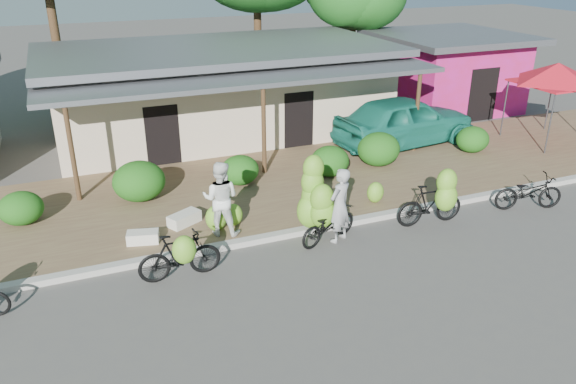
# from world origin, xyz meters

# --- Properties ---
(ground) EXTENTS (100.00, 100.00, 0.00)m
(ground) POSITION_xyz_m (0.00, 0.00, 0.00)
(ground) COLOR #504D4B
(ground) RESTS_ON ground
(sidewalk) EXTENTS (60.00, 6.00, 0.12)m
(sidewalk) POSITION_xyz_m (0.00, 5.00, 0.06)
(sidewalk) COLOR olive
(sidewalk) RESTS_ON ground
(curb) EXTENTS (60.00, 0.25, 0.15)m
(curb) POSITION_xyz_m (0.00, 2.00, 0.07)
(curb) COLOR #A8A399
(curb) RESTS_ON ground
(shop_main) EXTENTS (13.00, 8.50, 3.35)m
(shop_main) POSITION_xyz_m (0.00, 10.93, 1.72)
(shop_main) COLOR beige
(shop_main) RESTS_ON ground
(shop_pink) EXTENTS (6.00, 6.00, 3.25)m
(shop_pink) POSITION_xyz_m (10.50, 10.99, 1.67)
(shop_pink) COLOR #C01D8A
(shop_pink) RESTS_ON ground
(hedge_0) EXTENTS (1.12, 1.01, 0.87)m
(hedge_0) POSITION_xyz_m (-7.03, 5.05, 0.56)
(hedge_0) COLOR #145012
(hedge_0) RESTS_ON sidewalk
(hedge_1) EXTENTS (1.46, 1.32, 1.14)m
(hedge_1) POSITION_xyz_m (-3.99, 5.41, 0.69)
(hedge_1) COLOR #145012
(hedge_1) RESTS_ON sidewalk
(hedge_2) EXTENTS (1.15, 1.04, 0.90)m
(hedge_2) POSITION_xyz_m (-1.01, 5.46, 0.57)
(hedge_2) COLOR #145012
(hedge_2) RESTS_ON sidewalk
(hedge_3) EXTENTS (1.22, 1.10, 0.96)m
(hedge_3) POSITION_xyz_m (1.79, 5.06, 0.60)
(hedge_3) COLOR #145012
(hedge_3) RESTS_ON sidewalk
(hedge_4) EXTENTS (1.41, 1.27, 1.10)m
(hedge_4) POSITION_xyz_m (3.67, 5.29, 0.67)
(hedge_4) COLOR #145012
(hedge_4) RESTS_ON sidewalk
(hedge_5) EXTENTS (1.16, 1.05, 0.91)m
(hedge_5) POSITION_xyz_m (7.37, 5.18, 0.57)
(hedge_5) COLOR #145012
(hedge_5) RESTS_ON sidewalk
(red_canopy) EXTENTS (3.50, 3.50, 2.86)m
(red_canopy) POSITION_xyz_m (10.73, 5.19, 2.61)
(red_canopy) COLOR #59595E
(red_canopy) RESTS_ON sidewalk
(bike_left) EXTENTS (1.83, 1.13, 1.35)m
(bike_left) POSITION_xyz_m (-3.78, 1.05, 0.60)
(bike_left) COLOR black
(bike_left) RESTS_ON ground
(bike_center) EXTENTS (1.85, 1.40, 2.12)m
(bike_center) POSITION_xyz_m (-0.14, 1.67, 0.80)
(bike_center) COLOR black
(bike_center) RESTS_ON ground
(bike_right) EXTENTS (1.91, 1.23, 1.77)m
(bike_right) POSITION_xyz_m (2.82, 1.11, 0.72)
(bike_right) COLOR black
(bike_right) RESTS_ON ground
(bike_far_right) EXTENTS (2.02, 1.19, 1.00)m
(bike_far_right) POSITION_xyz_m (5.91, 1.01, 0.50)
(bike_far_right) COLOR black
(bike_far_right) RESTS_ON ground
(loose_banana_a) EXTENTS (0.54, 0.46, 0.67)m
(loose_banana_a) POSITION_xyz_m (-2.49, 2.81, 0.46)
(loose_banana_a) COLOR #82CC33
(loose_banana_a) RESTS_ON sidewalk
(loose_banana_b) EXTENTS (0.48, 0.41, 0.60)m
(loose_banana_b) POSITION_xyz_m (-2.02, 2.89, 0.42)
(loose_banana_b) COLOR #82CC33
(loose_banana_b) RESTS_ON sidewalk
(loose_banana_c) EXTENTS (0.48, 0.41, 0.60)m
(loose_banana_c) POSITION_xyz_m (2.08, 2.76, 0.42)
(loose_banana_c) COLOR #82CC33
(loose_banana_c) RESTS_ON sidewalk
(sack_near) EXTENTS (0.94, 0.76, 0.30)m
(sack_near) POSITION_xyz_m (-3.17, 3.44, 0.27)
(sack_near) COLOR white
(sack_near) RESTS_ON sidewalk
(sack_far) EXTENTS (0.82, 0.55, 0.28)m
(sack_far) POSITION_xyz_m (-4.32, 2.85, 0.26)
(sack_far) COLOR white
(sack_far) RESTS_ON sidewalk
(vendor) EXTENTS (0.83, 0.73, 1.91)m
(vendor) POSITION_xyz_m (0.22, 1.35, 0.95)
(vendor) COLOR gray
(vendor) RESTS_ON ground
(bystander) EXTENTS (1.15, 1.08, 1.90)m
(bystander) POSITION_xyz_m (-2.40, 2.60, 1.07)
(bystander) COLOR white
(bystander) RESTS_ON sidewalk
(teal_van) EXTENTS (5.54, 2.76, 1.81)m
(teal_van) POSITION_xyz_m (5.58, 6.75, 1.03)
(teal_van) COLOR #1A7562
(teal_van) RESTS_ON sidewalk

